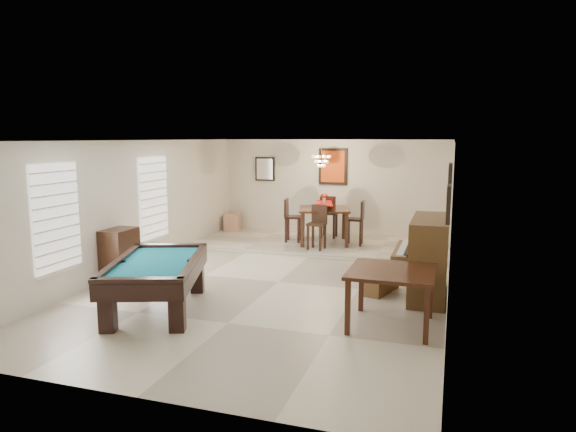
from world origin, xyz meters
The scene contains 26 objects.
ground_plane centered at (0.00, 0.00, -0.01)m, with size 6.00×9.00×0.02m, color beige.
wall_back centered at (0.00, 4.50, 1.30)m, with size 6.00×0.04×2.60m, color silver.
wall_front centered at (0.00, -4.50, 1.30)m, with size 6.00×0.04×2.60m, color silver.
wall_left centered at (-3.00, 0.00, 1.30)m, with size 0.04×9.00×2.60m, color silver.
wall_right centered at (3.00, 0.00, 1.30)m, with size 0.04×9.00×2.60m, color silver.
ceiling centered at (0.00, 0.00, 2.60)m, with size 6.00×9.00×0.04m, color white.
dining_step centered at (0.00, 3.25, 0.06)m, with size 6.00×2.50×0.12m, color beige.
window_left_front centered at (-2.97, -2.20, 1.40)m, with size 0.06×1.00×1.70m, color white.
window_left_rear centered at (-2.97, 0.60, 1.40)m, with size 0.06×1.00×1.70m, color white.
pool_table centered at (-1.28, -2.04, 0.38)m, with size 1.24×2.29×0.76m, color black, non-canonical shape.
square_table centered at (2.25, -1.64, 0.41)m, with size 1.18×1.18×0.82m, color black, non-canonical shape.
upright_piano centered at (2.53, -0.07, 0.67)m, with size 0.90×1.61×1.34m, color brown, non-canonical shape.
piano_bench centered at (1.89, -0.04, 0.23)m, with size 0.33×0.85×0.47m, color brown.
apothecary_chest centered at (-2.76, -0.92, 0.50)m, with size 0.45×0.67×1.00m, color black.
dining_table centered at (0.09, 3.15, 0.61)m, with size 1.18×1.18×0.97m, color black, non-canonical shape.
flower_vase centered at (0.09, 3.15, 1.21)m, with size 0.14×0.14×0.24m, color #AC280E, non-canonical shape.
dining_chair_south centered at (0.10, 2.41, 0.62)m, with size 0.37×0.37×1.01m, color black, non-canonical shape.
dining_chair_north centered at (0.05, 3.89, 0.66)m, with size 0.40×0.40×1.08m, color black, non-canonical shape.
dining_chair_west centered at (-0.67, 3.11, 0.64)m, with size 0.39×0.39×1.05m, color black, non-canonical shape.
dining_chair_east centered at (0.84, 3.16, 0.65)m, with size 0.39×0.39×1.06m, color black, non-canonical shape.
corner_bench centered at (-2.72, 4.06, 0.35)m, with size 0.40×0.51×0.46m, color tan.
chandelier centered at (0.00, 3.20, 2.20)m, with size 0.44×0.44×0.60m, color #FFE5B2, non-canonical shape.
back_painting centered at (0.00, 4.46, 1.90)m, with size 0.75×0.06×0.95m, color #D84C14.
back_mirror centered at (-1.90, 4.46, 1.80)m, with size 0.55×0.06×0.65m, color white.
right_picture_upper centered at (2.96, 0.30, 1.90)m, with size 0.06×0.55×0.65m, color slate.
right_picture_lower centered at (2.96, -1.00, 1.70)m, with size 0.06×0.45×0.55m, color gray.
Camera 1 is at (2.99, -8.72, 2.65)m, focal length 32.00 mm.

